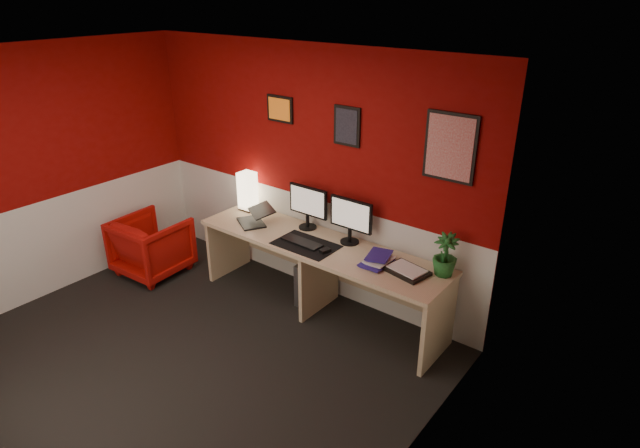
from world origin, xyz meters
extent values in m
cube|color=black|center=(0.00, 0.00, 0.00)|extent=(4.00, 3.50, 0.01)
cube|color=white|center=(0.00, 0.00, 2.50)|extent=(4.00, 3.50, 0.01)
cube|color=maroon|center=(0.00, 1.75, 1.25)|extent=(4.00, 0.01, 2.50)
cube|color=maroon|center=(-2.00, 0.00, 1.25)|extent=(0.01, 3.50, 2.50)
cube|color=maroon|center=(2.00, 0.00, 1.25)|extent=(0.01, 3.50, 2.50)
cube|color=silver|center=(0.00, 1.75, 0.50)|extent=(4.00, 0.01, 1.00)
cube|color=silver|center=(-2.00, 0.00, 0.50)|extent=(0.01, 3.50, 1.00)
cube|color=silver|center=(2.00, 0.00, 0.50)|extent=(0.01, 3.50, 1.00)
cube|color=tan|center=(0.44, 1.41, 0.36)|extent=(2.60, 0.65, 0.73)
cube|color=#FFE5B2|center=(-0.69, 1.60, 0.93)|extent=(0.16, 0.16, 0.40)
cube|color=black|center=(-0.40, 1.35, 0.84)|extent=(0.40, 0.36, 0.22)
cube|color=black|center=(0.13, 1.62, 1.02)|extent=(0.45, 0.06, 0.58)
cube|color=black|center=(0.65, 1.60, 1.02)|extent=(0.45, 0.06, 0.58)
cube|color=black|center=(0.36, 1.30, 0.73)|extent=(0.60, 0.38, 0.01)
cube|color=black|center=(0.30, 1.31, 0.74)|extent=(0.42, 0.15, 0.02)
cube|color=black|center=(0.59, 1.29, 0.75)|extent=(0.08, 0.11, 0.03)
imported|color=navy|center=(0.98, 1.39, 0.74)|extent=(0.23, 0.30, 0.03)
imported|color=silver|center=(1.00, 1.41, 0.77)|extent=(0.20, 0.27, 0.02)
imported|color=navy|center=(0.98, 1.41, 0.79)|extent=(0.25, 0.30, 0.02)
cube|color=black|center=(1.37, 1.42, 0.74)|extent=(0.39, 0.31, 0.03)
imported|color=#19591E|center=(1.62, 1.58, 0.92)|extent=(0.21, 0.21, 0.37)
cube|color=#99999E|center=(0.28, 1.53, 0.23)|extent=(0.24, 0.47, 0.45)
imported|color=#A90B06|center=(-1.50, 0.88, 0.32)|extent=(0.73, 0.75, 0.65)
cube|color=orange|center=(-0.30, 1.74, 1.85)|extent=(0.32, 0.02, 0.26)
cube|color=black|center=(0.50, 1.74, 1.80)|extent=(0.28, 0.02, 0.36)
cube|color=red|center=(1.50, 1.74, 1.78)|extent=(0.44, 0.02, 0.56)
camera|label=1|loc=(3.18, -2.15, 2.96)|focal=29.76mm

